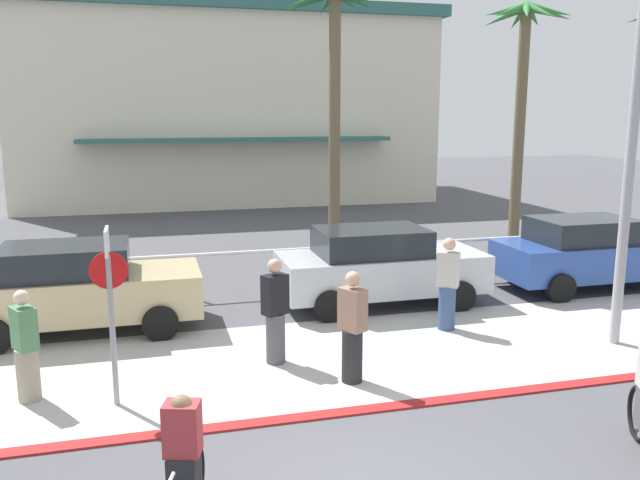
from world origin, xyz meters
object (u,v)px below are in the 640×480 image
(palm_tree_1, at_px, (333,54))
(pedestrian_2, at_px, (448,288))
(stop_sign_bike_lane, at_px, (110,292))
(car_silver_2, at_px, (379,266))
(cyclist_blue_0, at_px, (183,473))
(pedestrian_1, at_px, (275,315))
(pedestrian_0, at_px, (352,332))
(palm_tree_2, at_px, (524,61))
(pedestrian_3, at_px, (26,351))
(car_tan_1, at_px, (78,287))
(car_blue_3, at_px, (589,252))

(palm_tree_1, height_order, pedestrian_2, palm_tree_1)
(stop_sign_bike_lane, relative_size, car_silver_2, 0.58)
(cyclist_blue_0, height_order, pedestrian_1, pedestrian_1)
(palm_tree_1, relative_size, pedestrian_0, 4.43)
(stop_sign_bike_lane, bearing_deg, pedestrian_0, -1.51)
(palm_tree_2, bearing_deg, car_silver_2, -138.28)
(stop_sign_bike_lane, height_order, palm_tree_1, palm_tree_1)
(car_silver_2, bearing_deg, pedestrian_0, -115.59)
(palm_tree_2, height_order, pedestrian_3, palm_tree_2)
(stop_sign_bike_lane, height_order, cyclist_blue_0, stop_sign_bike_lane)
(car_silver_2, relative_size, pedestrian_3, 2.65)
(palm_tree_2, xyz_separation_m, pedestrian_2, (-6.51, -8.34, -4.90))
(stop_sign_bike_lane, relative_size, cyclist_blue_0, 1.46)
(cyclist_blue_0, distance_m, pedestrian_1, 4.57)
(car_tan_1, relative_size, car_blue_3, 1.00)
(car_blue_3, bearing_deg, pedestrian_3, -164.46)
(palm_tree_1, bearing_deg, pedestrian_1, -111.20)
(pedestrian_2, bearing_deg, car_blue_3, 23.00)
(palm_tree_2, bearing_deg, pedestrian_3, -144.82)
(stop_sign_bike_lane, height_order, palm_tree_2, palm_tree_2)
(palm_tree_1, distance_m, car_silver_2, 8.62)
(pedestrian_1, bearing_deg, pedestrian_3, -172.20)
(stop_sign_bike_lane, relative_size, palm_tree_1, 0.33)
(pedestrian_1, distance_m, pedestrian_3, 3.75)
(palm_tree_1, bearing_deg, car_tan_1, -134.52)
(palm_tree_1, xyz_separation_m, car_tan_1, (-7.05, -7.17, -5.00))
(pedestrian_0, bearing_deg, pedestrian_1, 132.53)
(cyclist_blue_0, distance_m, pedestrian_2, 7.27)
(cyclist_blue_0, height_order, pedestrian_0, pedestrian_0)
(cyclist_blue_0, bearing_deg, palm_tree_1, 68.45)
(palm_tree_2, xyz_separation_m, car_silver_2, (-7.18, -6.41, -4.87))
(car_blue_3, xyz_separation_m, pedestrian_0, (-7.08, -3.84, -0.05))
(palm_tree_2, relative_size, car_tan_1, 1.72)
(car_tan_1, height_order, pedestrian_0, pedestrian_0)
(car_tan_1, height_order, pedestrian_2, pedestrian_2)
(pedestrian_1, distance_m, pedestrian_2, 3.58)
(car_blue_3, bearing_deg, car_tan_1, -178.90)
(palm_tree_2, distance_m, car_tan_1, 15.62)
(car_silver_2, height_order, pedestrian_2, pedestrian_2)
(car_silver_2, relative_size, pedestrian_1, 2.47)
(palm_tree_2, distance_m, pedestrian_2, 11.66)
(pedestrian_1, height_order, pedestrian_2, pedestrian_2)
(car_tan_1, bearing_deg, car_blue_3, 1.10)
(pedestrian_0, distance_m, pedestrian_2, 3.14)
(car_tan_1, xyz_separation_m, pedestrian_2, (6.77, -1.72, -0.03))
(car_tan_1, xyz_separation_m, car_blue_3, (11.34, 0.22, 0.00))
(car_silver_2, height_order, pedestrian_1, pedestrian_1)
(car_tan_1, bearing_deg, palm_tree_2, 26.47)
(car_blue_3, height_order, pedestrian_2, pedestrian_2)
(cyclist_blue_0, xyz_separation_m, pedestrian_1, (1.74, 4.23, 0.14))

